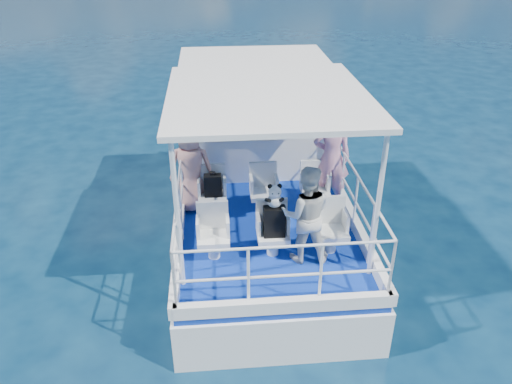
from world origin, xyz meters
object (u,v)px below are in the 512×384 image
(passenger_port_fwd, at_px, (191,168))
(passenger_stbd_aft, at_px, (306,215))
(backpack_center, at_px, (274,222))
(panda, at_px, (275,196))

(passenger_port_fwd, relative_size, passenger_stbd_aft, 1.04)
(passenger_stbd_aft, distance_m, backpack_center, 0.48)
(backpack_center, height_order, panda, panda)
(backpack_center, bearing_deg, passenger_stbd_aft, -10.62)
(passenger_port_fwd, xyz_separation_m, backpack_center, (1.26, -1.56, -0.18))
(passenger_port_fwd, relative_size, backpack_center, 3.35)
(passenger_stbd_aft, bearing_deg, passenger_port_fwd, -37.81)
(passenger_stbd_aft, relative_size, backpack_center, 3.21)
(passenger_port_fwd, bearing_deg, passenger_stbd_aft, 141.22)
(passenger_port_fwd, height_order, backpack_center, passenger_port_fwd)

